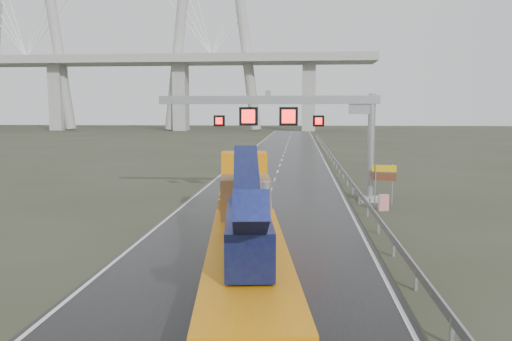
# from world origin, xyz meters

# --- Properties ---
(ground) EXTENTS (400.00, 400.00, 0.00)m
(ground) POSITION_xyz_m (0.00, 0.00, 0.00)
(ground) COLOR #2F3223
(ground) RESTS_ON ground
(road) EXTENTS (11.00, 200.00, 0.02)m
(road) POSITION_xyz_m (0.00, 40.00, 0.01)
(road) COLOR black
(road) RESTS_ON ground
(guardrail) EXTENTS (0.20, 140.00, 1.40)m
(guardrail) POSITION_xyz_m (6.10, 30.00, 0.70)
(guardrail) COLOR gray
(guardrail) RESTS_ON ground
(sign_gantry) EXTENTS (14.90, 1.20, 7.42)m
(sign_gantry) POSITION_xyz_m (2.10, 17.99, 5.61)
(sign_gantry) COLOR #9D9D99
(sign_gantry) RESTS_ON ground
(heavy_haul_truck) EXTENTS (5.03, 19.44, 4.53)m
(heavy_haul_truck) POSITION_xyz_m (-0.16, 5.42, 1.75)
(heavy_haul_truck) COLOR orange
(heavy_haul_truck) RESTS_ON ground
(exit_sign_pair) EXTENTS (1.53, 0.28, 2.63)m
(exit_sign_pair) POSITION_xyz_m (7.65, 17.00, 1.84)
(exit_sign_pair) COLOR #93959B
(exit_sign_pair) RESTS_ON ground
(striped_barrier) EXTENTS (0.63, 0.39, 1.00)m
(striped_barrier) POSITION_xyz_m (7.30, 14.83, 0.50)
(striped_barrier) COLOR red
(striped_barrier) RESTS_ON ground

